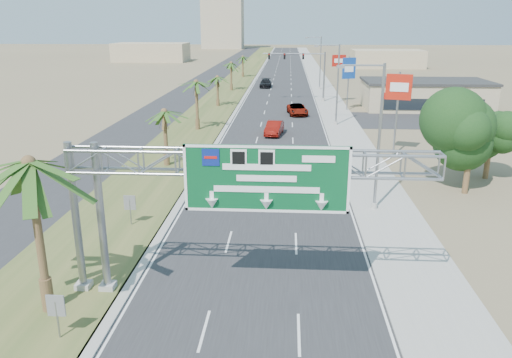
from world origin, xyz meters
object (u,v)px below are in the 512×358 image
object	(u,v)px
signal_mast	(312,72)
pole_sign_blue	(349,70)
palm_near	(29,164)
car_left_lane	(230,181)
sign_gantry	(232,174)
pole_sign_red_far	(339,64)
car_right_lane	(297,109)
store_building	(425,95)
car_mid_lane	(274,128)
car_far	(266,83)
pole_sign_red_near	(399,91)

from	to	relation	value
signal_mast	pole_sign_blue	world-z (taller)	signal_mast
palm_near	car_left_lane	bearing A→B (deg)	70.49
sign_gantry	pole_sign_red_far	bearing A→B (deg)	80.28
car_right_lane	car_left_lane	bearing A→B (deg)	-106.43
sign_gantry	store_building	world-z (taller)	sign_gantry
car_right_lane	pole_sign_red_far	xyz separation A→B (m)	(6.61, 11.35, 5.40)
signal_mast	car_left_lane	distance (m)	47.37
pole_sign_red_far	car_left_lane	bearing A→B (deg)	-105.28
store_building	sign_gantry	bearing A→B (deg)	-112.36
car_right_lane	pole_sign_blue	size ratio (longest dim) A/B	0.70
palm_near	car_mid_lane	size ratio (longest dim) A/B	1.74
car_mid_lane	car_far	size ratio (longest dim) A/B	0.85
pole_sign_red_near	pole_sign_blue	distance (m)	26.43
palm_near	store_building	world-z (taller)	palm_near
palm_near	pole_sign_blue	bearing A→B (deg)	70.82
sign_gantry	pole_sign_red_far	xyz separation A→B (m)	(10.41, 60.74, 0.11)
signal_mast	palm_near	bearing A→B (deg)	-102.66
palm_near	car_mid_lane	bearing A→B (deg)	76.57
car_mid_lane	pole_sign_blue	distance (m)	21.18
sign_gantry	pole_sign_red_far	world-z (taller)	pole_sign_red_far
sign_gantry	signal_mast	world-z (taller)	signal_mast
sign_gantry	store_building	bearing A→B (deg)	67.64
pole_sign_blue	car_mid_lane	bearing A→B (deg)	-120.09
pole_sign_red_far	sign_gantry	bearing A→B (deg)	-99.72
store_building	palm_near	bearing A→B (deg)	-118.28
pole_sign_blue	palm_near	bearing A→B (deg)	-109.18
store_building	car_far	size ratio (longest dim) A/B	3.20
sign_gantry	car_left_lane	xyz separation A→B (m)	(-1.94, 15.57, -5.27)
store_building	pole_sign_red_near	bearing A→B (deg)	-109.52
pole_sign_red_near	pole_sign_red_far	size ratio (longest dim) A/B	1.03
car_left_lane	car_right_lane	bearing A→B (deg)	81.57
car_mid_lane	pole_sign_red_far	world-z (taller)	pole_sign_red_far
car_right_lane	pole_sign_red_near	xyz separation A→B (m)	(9.09, -22.02, 5.50)
pole_sign_blue	car_right_lane	bearing A→B (deg)	-149.64
palm_near	pole_sign_blue	size ratio (longest dim) A/B	1.06
palm_near	pole_sign_red_near	xyz separation A→B (m)	(21.02, 29.29, -0.67)
palm_near	signal_mast	size ratio (longest dim) A/B	0.81
car_left_lane	car_mid_lane	distance (m)	20.58
car_far	car_mid_lane	bearing A→B (deg)	-86.16
pole_sign_blue	car_far	bearing A→B (deg)	116.35
store_building	pole_sign_blue	distance (m)	12.66
sign_gantry	pole_sign_blue	size ratio (longest dim) A/B	2.13
car_left_lane	car_right_lane	size ratio (longest dim) A/B	0.84
car_left_lane	pole_sign_red_near	distance (m)	19.72
sign_gantry	car_mid_lane	xyz separation A→B (m)	(0.91, 35.95, -5.26)
car_mid_lane	pole_sign_red_near	bearing A→B (deg)	-28.27
car_right_lane	palm_near	bearing A→B (deg)	-109.90
car_mid_lane	car_right_lane	distance (m)	13.75
car_left_lane	pole_sign_red_far	xyz separation A→B (m)	(12.34, 45.17, 5.38)
car_right_lane	store_building	bearing A→B (deg)	12.32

